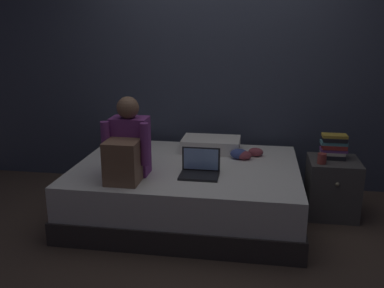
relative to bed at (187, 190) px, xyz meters
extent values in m
plane|color=#47382D|center=(0.20, -0.30, -0.24)|extent=(8.00, 8.00, 0.00)
cube|color=#383D4C|center=(0.20, 0.90, 1.11)|extent=(5.60, 0.10, 2.70)
cube|color=#332D2B|center=(0.00, 0.00, -0.14)|extent=(2.00, 1.50, 0.19)
cube|color=silver|center=(0.00, 0.00, 0.10)|extent=(1.96, 1.46, 0.29)
cube|color=#474442|center=(1.30, 0.21, 0.02)|extent=(0.44, 0.44, 0.52)
sphere|color=gray|center=(1.30, -0.01, 0.14)|extent=(0.04, 0.04, 0.04)
cube|color=#75337A|center=(-0.42, -0.30, 0.49)|extent=(0.30, 0.20, 0.48)
sphere|color=brown|center=(-0.42, -0.33, 0.81)|extent=(0.18, 0.18, 0.18)
cube|color=brown|center=(-0.42, -0.52, 0.42)|extent=(0.26, 0.24, 0.34)
cylinder|color=#75337A|center=(-0.58, -0.44, 0.55)|extent=(0.07, 0.07, 0.34)
cylinder|color=#75337A|center=(-0.26, -0.44, 0.55)|extent=(0.07, 0.07, 0.34)
cube|color=black|center=(0.15, -0.30, 0.26)|extent=(0.32, 0.22, 0.02)
cube|color=black|center=(0.15, -0.19, 0.37)|extent=(0.32, 0.01, 0.20)
cube|color=#8CB2EA|center=(0.15, -0.20, 0.37)|extent=(0.29, 0.00, 0.18)
cube|color=silver|center=(0.16, 0.45, 0.31)|extent=(0.56, 0.36, 0.13)
cube|color=black|center=(1.30, 0.27, 0.30)|extent=(0.18, 0.16, 0.04)
cube|color=beige|center=(1.29, 0.28, 0.34)|extent=(0.20, 0.16, 0.03)
cube|color=#703D84|center=(1.29, 0.27, 0.36)|extent=(0.23, 0.14, 0.03)
cube|color=#9E2D28|center=(1.29, 0.26, 0.40)|extent=(0.21, 0.13, 0.04)
cube|color=teal|center=(1.29, 0.26, 0.43)|extent=(0.23, 0.12, 0.03)
cube|color=black|center=(1.29, 0.27, 0.46)|extent=(0.21, 0.15, 0.03)
cube|color=gold|center=(1.29, 0.27, 0.49)|extent=(0.22, 0.13, 0.03)
cylinder|color=#933833|center=(1.17, 0.09, 0.33)|extent=(0.08, 0.08, 0.09)
ellipsoid|color=#8E3D47|center=(0.60, 0.35, 0.28)|extent=(0.14, 0.12, 0.08)
ellipsoid|color=#3D4C8E|center=(0.45, 0.25, 0.29)|extent=(0.17, 0.14, 0.09)
ellipsoid|color=#8E3D47|center=(0.49, 0.23, 0.29)|extent=(0.14, 0.12, 0.08)
camera|label=1|loc=(0.60, -3.50, 1.45)|focal=39.25mm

